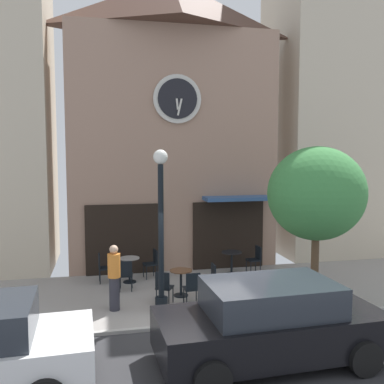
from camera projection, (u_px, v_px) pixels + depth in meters
name	position (u px, v px, depth m)	size (l,w,h in m)	color
ground_plane	(209.00, 339.00, 9.11)	(25.22, 10.79, 0.13)	gray
clock_building	(172.00, 120.00, 14.98)	(7.10, 3.39, 9.94)	#9E7A66
neighbor_building_right	(353.00, 71.00, 17.15)	(6.48, 3.79, 14.57)	beige
street_lamp	(161.00, 230.00, 10.48)	(0.36, 0.36, 4.05)	black
street_tree	(317.00, 194.00, 10.87)	(2.54, 2.29, 4.14)	brown
cafe_table_rightmost	(130.00, 266.00, 13.02)	(0.62, 0.62, 0.77)	black
cafe_table_near_curb	(181.00, 279.00, 11.77)	(0.63, 0.63, 0.73)	black
cafe_table_center	(232.00, 259.00, 13.88)	(0.66, 0.66, 0.75)	black
cafe_chair_left_end	(164.00, 285.00, 11.05)	(0.54, 0.54, 0.90)	black
cafe_chair_near_lamp	(102.00, 266.00, 12.98)	(0.42, 0.42, 0.90)	black
cafe_chair_mid_row	(256.00, 257.00, 14.01)	(0.44, 0.44, 0.90)	black
cafe_chair_facing_wall	(153.00, 261.00, 13.50)	(0.47, 0.47, 0.90)	black
cafe_chair_facing_street	(192.00, 286.00, 10.97)	(0.41, 0.41, 0.90)	black
cafe_chair_corner	(126.00, 273.00, 12.18)	(0.44, 0.44, 0.90)	black
cafe_chair_curbside	(210.00, 277.00, 11.74)	(0.41, 0.41, 0.90)	black
pedestrian_orange	(114.00, 277.00, 10.67)	(0.45, 0.45, 1.67)	#2D2D38
parked_car_black	(270.00, 323.00, 8.02)	(4.37, 2.16, 1.55)	black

